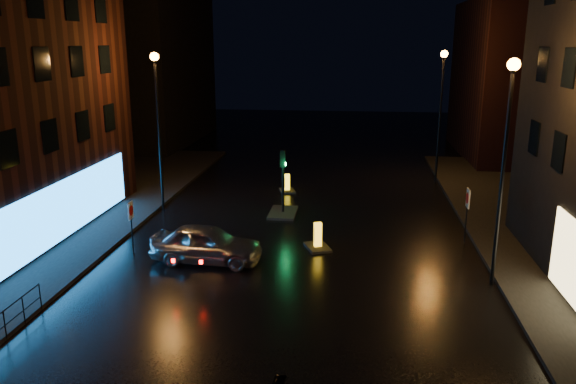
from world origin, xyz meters
name	(u,v)px	position (x,y,z in m)	size (l,w,h in m)	color
ground	(263,357)	(0.00, 0.00, 0.00)	(120.00, 120.00, 0.00)	black
building_far_left	(148,63)	(-16.00, 35.00, 7.00)	(8.00, 16.00, 14.00)	black
building_far_right	(518,80)	(15.00, 32.00, 6.00)	(8.00, 14.00, 12.00)	black
street_lamp_lfar	(157,108)	(-7.80, 14.00, 5.56)	(0.44, 0.44, 8.37)	black
street_lamp_rnear	(506,139)	(7.80, 6.00, 5.56)	(0.44, 0.44, 8.37)	black
street_lamp_rfar	(441,96)	(7.80, 22.00, 5.56)	(0.44, 0.44, 8.37)	black
traffic_signal	(283,205)	(-1.20, 14.00, 0.50)	(1.40, 2.40, 3.45)	black
silver_hatchback	(207,244)	(-3.49, 6.97, 0.78)	(1.85, 4.60, 1.57)	#ACAFB4
bollard_near	(318,243)	(0.99, 9.03, 0.26)	(1.36, 1.62, 1.20)	black
bollard_far	(287,188)	(-1.52, 18.58, 0.24)	(1.17, 1.44, 1.10)	black
road_sign_left	(131,215)	(-6.93, 7.56, 1.73)	(0.10, 0.56, 2.31)	black
road_sign_right	(468,203)	(7.58, 10.45, 1.93)	(0.08, 0.62, 2.57)	black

